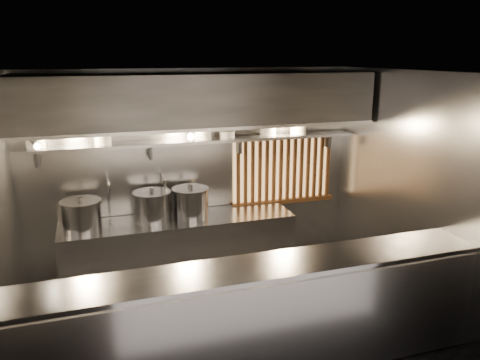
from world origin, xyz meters
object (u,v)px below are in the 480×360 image
stock_pot_left (82,215)px  stock_pot_right (191,202)px  heat_lamp (34,141)px  pendant_bulb (191,137)px  stock_pot_mid (153,206)px

stock_pot_left → stock_pot_right: stock_pot_right is taller
heat_lamp → pendant_bulb: size_ratio=1.87×
pendant_bulb → stock_pot_left: size_ratio=0.37×
heat_lamp → pendant_bulb: bearing=11.0°
stock_pot_right → heat_lamp: bearing=-169.6°
stock_pot_left → stock_pot_mid: (0.86, 0.05, 0.01)m
heat_lamp → stock_pot_mid: (1.27, 0.32, -0.97)m
pendant_bulb → stock_pot_mid: pendant_bulb is taller
heat_lamp → stock_pot_left: (0.41, 0.28, -0.98)m
stock_pot_left → stock_pot_mid: bearing=3.2°
heat_lamp → stock_pot_right: (1.76, 0.32, -0.97)m
stock_pot_mid → pendant_bulb: bearing=2.8°
pendant_bulb → stock_pot_mid: bearing=-177.2°
pendant_bulb → stock_pot_left: bearing=-177.0°
stock_pot_left → stock_pot_right: bearing=2.0°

